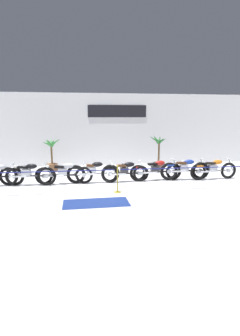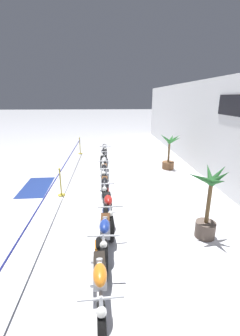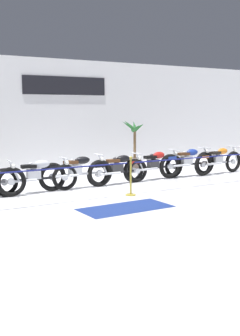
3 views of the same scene
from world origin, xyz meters
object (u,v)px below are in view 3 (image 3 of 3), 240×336
potted_palm_right_of_row (134,147)px  floor_banner (126,208)px  motorcycle_blue_6 (188,163)px  stanchion_mid_left (131,182)px  motorcycle_black_4 (118,169)px  stanchion_far_left (76,172)px  motorcycle_orange_7 (219,161)px  motorcycle_black_3 (77,172)px  motorcycle_silver_2 (36,176)px  motorcycle_red_5 (155,166)px

potted_palm_right_of_row → floor_banner: bearing=-124.4°
motorcycle_blue_6 → stanchion_mid_left: size_ratio=2.18×
motorcycle_black_4 → potted_palm_right_of_row: bearing=49.1°
stanchion_far_left → floor_banner: 1.57m
motorcycle_orange_7 → motorcycle_black_3: bearing=179.7°
motorcycle_silver_2 → motorcycle_black_4: 2.65m
motorcycle_orange_7 → motorcycle_red_5: bearing=176.7°
motorcycle_black_4 → motorcycle_silver_2: bearing=-179.4°
motorcycle_black_3 → stanchion_mid_left: bearing=-61.7°
stanchion_mid_left → floor_banner: 1.50m
potted_palm_right_of_row → motorcycle_red_5: bearing=-108.0°
motorcycle_red_5 → stanchion_mid_left: bearing=-139.5°
motorcycle_blue_6 → potted_palm_right_of_row: size_ratio=1.19×
motorcycle_red_5 → stanchion_far_left: 3.98m
stanchion_far_left → floor_banner: size_ratio=5.68×
motorcycle_orange_7 → potted_palm_right_of_row: size_ratio=1.19×
motorcycle_black_4 → floor_banner: (-1.43, -2.76, -0.46)m
floor_banner → motorcycle_red_5: bearing=43.6°
motorcycle_blue_6 → stanchion_far_left: bearing=-161.7°
motorcycle_red_5 → stanchion_mid_left: (-1.98, -1.70, -0.11)m
motorcycle_black_3 → stanchion_far_left: (-0.76, -1.57, 0.27)m
motorcycle_orange_7 → stanchion_mid_left: stanchion_mid_left is taller
floor_banner → potted_palm_right_of_row: bearing=54.1°
motorcycle_orange_7 → motorcycle_blue_6: bearing=176.6°
motorcycle_red_5 → potted_palm_right_of_row: (0.81, 2.48, 0.38)m
motorcycle_black_4 → motorcycle_blue_6: 2.76m
motorcycle_black_4 → stanchion_mid_left: 1.70m
floor_banner → motorcycle_silver_2: bearing=112.6°
motorcycle_blue_6 → floor_banner: 5.05m
potted_palm_right_of_row → motorcycle_black_3: bearing=-144.4°
motorcycle_blue_6 → stanchion_far_left: size_ratio=0.19×
motorcycle_blue_6 → motorcycle_orange_7: motorcycle_blue_6 is taller
motorcycle_blue_6 → stanchion_far_left: (-4.92, -1.62, 0.27)m
motorcycle_black_3 → motorcycle_blue_6: motorcycle_blue_6 is taller
motorcycle_black_3 → floor_banner: motorcycle_black_3 is taller
motorcycle_blue_6 → floor_banner: (-4.18, -2.79, -0.48)m
stanchion_mid_left → floor_banner: (-0.87, -1.17, -0.35)m
motorcycle_silver_2 → motorcycle_blue_6: 5.40m
motorcycle_orange_7 → potted_palm_right_of_row: 3.25m
motorcycle_black_4 → stanchion_mid_left: stanchion_mid_left is taller
motorcycle_black_4 → motorcycle_black_3: bearing=-179.0°
motorcycle_orange_7 → stanchion_far_left: size_ratio=0.18×
motorcycle_silver_2 → motorcycle_black_4: size_ratio=1.15×
motorcycle_red_5 → motorcycle_orange_7: (2.67, -0.15, 0.01)m
motorcycle_black_3 → motorcycle_silver_2: bearing=-179.8°
motorcycle_blue_6 → stanchion_mid_left: stanchion_mid_left is taller
motorcycle_orange_7 → stanchion_mid_left: size_ratio=2.17×
motorcycle_silver_2 → motorcycle_black_3: size_ratio=1.07×
motorcycle_silver_2 → motorcycle_blue_6: bearing=0.6°
motorcycle_red_5 → potted_palm_right_of_row: bearing=72.0°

